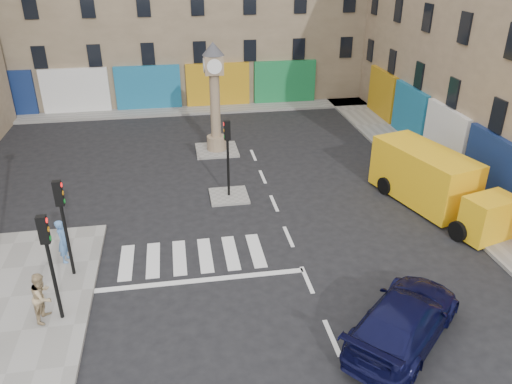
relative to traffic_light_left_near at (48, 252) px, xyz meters
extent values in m
plane|color=black|center=(8.30, -0.20, -2.62)|extent=(120.00, 120.00, 0.00)
cube|color=gray|center=(17.00, 9.80, -2.55)|extent=(2.60, 30.00, 0.15)
cube|color=gray|center=(4.30, 22.00, -2.55)|extent=(32.00, 2.40, 0.15)
cube|color=gray|center=(6.30, 7.80, -2.56)|extent=(1.80, 1.80, 0.12)
cube|color=gray|center=(6.30, 13.80, -2.56)|extent=(2.40, 2.40, 0.12)
cylinder|color=black|center=(0.00, 0.00, -1.07)|extent=(0.12, 0.12, 2.80)
cube|color=black|center=(0.00, 0.00, 0.78)|extent=(0.28, 0.22, 0.90)
cylinder|color=black|center=(0.00, 2.40, -1.07)|extent=(0.12, 0.12, 2.80)
cube|color=black|center=(0.00, 2.40, 0.78)|extent=(0.28, 0.22, 0.90)
cylinder|color=black|center=(6.30, 7.80, -1.10)|extent=(0.12, 0.12, 2.80)
cube|color=black|center=(6.30, 7.80, 0.75)|extent=(0.28, 0.22, 0.90)
cylinder|color=#9C8366|center=(6.30, 13.80, -2.10)|extent=(1.10, 1.10, 0.80)
cylinder|color=#9C8366|center=(6.30, 13.80, 0.10)|extent=(0.56, 0.56, 3.60)
cube|color=#9C8366|center=(6.30, 13.80, 2.40)|extent=(1.00, 1.00, 1.00)
cylinder|color=white|center=(6.30, 13.28, 2.40)|extent=(0.80, 0.06, 0.80)
cone|color=#333338|center=(6.30, 13.80, 3.25)|extent=(1.20, 1.20, 0.70)
imported|color=black|center=(10.39, -2.57, -1.87)|extent=(5.24, 5.09, 1.51)
cube|color=yellow|center=(15.13, 5.96, -1.29)|extent=(3.42, 5.48, 2.44)
cube|color=yellow|center=(16.16, 2.28, -1.61)|extent=(2.29, 1.77, 1.81)
cube|color=black|center=(16.17, 2.23, -1.19)|extent=(2.00, 1.41, 0.74)
cylinder|color=black|center=(15.02, 2.40, -2.20)|extent=(0.48, 0.89, 0.85)
cylinder|color=black|center=(17.07, 2.97, -2.20)|extent=(0.48, 0.89, 0.85)
cylinder|color=black|center=(13.76, 6.91, -2.20)|extent=(0.48, 0.89, 0.85)
cylinder|color=black|center=(15.81, 7.48, -2.20)|extent=(0.48, 0.89, 0.85)
imported|color=#4F7BB6|center=(-0.39, 3.31, -1.61)|extent=(0.49, 0.68, 1.72)
imported|color=tan|center=(-0.47, 0.04, -1.62)|extent=(0.78, 0.93, 1.70)
camera|label=1|loc=(4.04, -13.37, 8.25)|focal=35.00mm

